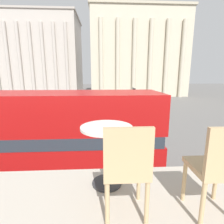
{
  "coord_description": "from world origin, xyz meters",
  "views": [
    {
      "loc": [
        0.76,
        -2.27,
        4.85
      ],
      "look_at": [
        1.77,
        15.7,
        1.07
      ],
      "focal_mm": 28.0,
      "sensor_mm": 36.0,
      "label": 1
    }
  ],
  "objects_px": {
    "traffic_light_mid": "(133,98)",
    "double_decker_bus": "(29,137)",
    "cafe_dining_table": "(107,142)",
    "cafe_chair_0": "(126,167)",
    "traffic_light_near": "(49,109)",
    "pedestrian_grey": "(148,95)",
    "cafe_chair_1": "(218,166)",
    "car_silver": "(88,99)",
    "plaza_building_right": "(137,54)",
    "pedestrian_white": "(65,104)",
    "plaza_building_left": "(41,55)",
    "pedestrian_black": "(52,103)"
  },
  "relations": [
    {
      "from": "traffic_light_mid",
      "to": "double_decker_bus",
      "type": "bearing_deg",
      "value": -117.44
    },
    {
      "from": "cafe_dining_table",
      "to": "cafe_chair_0",
      "type": "distance_m",
      "value": 0.55
    },
    {
      "from": "traffic_light_near",
      "to": "traffic_light_mid",
      "type": "bearing_deg",
      "value": 46.85
    },
    {
      "from": "pedestrian_grey",
      "to": "cafe_chair_1",
      "type": "bearing_deg",
      "value": -62.43
    },
    {
      "from": "cafe_chair_0",
      "to": "car_silver",
      "type": "relative_size",
      "value": 0.22
    },
    {
      "from": "traffic_light_near",
      "to": "pedestrian_grey",
      "type": "relative_size",
      "value": 2.36
    },
    {
      "from": "double_decker_bus",
      "to": "traffic_light_mid",
      "type": "height_order",
      "value": "double_decker_bus"
    },
    {
      "from": "cafe_chair_1",
      "to": "plaza_building_right",
      "type": "distance_m",
      "value": 44.33
    },
    {
      "from": "plaza_building_right",
      "to": "traffic_light_mid",
      "type": "height_order",
      "value": "plaza_building_right"
    },
    {
      "from": "cafe_dining_table",
      "to": "pedestrian_grey",
      "type": "distance_m",
      "value": 34.97
    },
    {
      "from": "pedestrian_white",
      "to": "pedestrian_grey",
      "type": "xyz_separation_m",
      "value": [
        14.61,
        11.25,
        -0.05
      ]
    },
    {
      "from": "cafe_chair_1",
      "to": "traffic_light_near",
      "type": "distance_m",
      "value": 11.82
    },
    {
      "from": "cafe_dining_table",
      "to": "car_silver",
      "type": "distance_m",
      "value": 29.51
    },
    {
      "from": "double_decker_bus",
      "to": "car_silver",
      "type": "relative_size",
      "value": 2.57
    },
    {
      "from": "cafe_chair_0",
      "to": "car_silver",
      "type": "xyz_separation_m",
      "value": [
        -2.82,
        29.72,
        -3.37
      ]
    },
    {
      "from": "plaza_building_left",
      "to": "pedestrian_white",
      "type": "distance_m",
      "value": 37.09
    },
    {
      "from": "pedestrian_black",
      "to": "traffic_light_mid",
      "type": "bearing_deg",
      "value": 165.53
    },
    {
      "from": "double_decker_bus",
      "to": "cafe_chair_1",
      "type": "bearing_deg",
      "value": -58.21
    },
    {
      "from": "cafe_dining_table",
      "to": "cafe_chair_1",
      "type": "distance_m",
      "value": 1.12
    },
    {
      "from": "pedestrian_black",
      "to": "double_decker_bus",
      "type": "bearing_deg",
      "value": 114.03
    },
    {
      "from": "plaza_building_left",
      "to": "plaza_building_right",
      "type": "height_order",
      "value": "plaza_building_left"
    },
    {
      "from": "plaza_building_left",
      "to": "pedestrian_white",
      "type": "height_order",
      "value": "plaza_building_left"
    },
    {
      "from": "pedestrian_black",
      "to": "cafe_chair_0",
      "type": "bearing_deg",
      "value": 118.49
    },
    {
      "from": "plaza_building_left",
      "to": "cafe_chair_0",
      "type": "bearing_deg",
      "value": -71.44
    },
    {
      "from": "double_decker_bus",
      "to": "plaza_building_left",
      "type": "relative_size",
      "value": 0.46
    },
    {
      "from": "cafe_chair_1",
      "to": "cafe_chair_0",
      "type": "bearing_deg",
      "value": 170.14
    },
    {
      "from": "traffic_light_near",
      "to": "pedestrian_black",
      "type": "height_order",
      "value": "traffic_light_near"
    },
    {
      "from": "cafe_chair_1",
      "to": "pedestrian_grey",
      "type": "bearing_deg",
      "value": 68.93
    },
    {
      "from": "traffic_light_near",
      "to": "traffic_light_mid",
      "type": "height_order",
      "value": "traffic_light_near"
    },
    {
      "from": "traffic_light_mid",
      "to": "pedestrian_white",
      "type": "relative_size",
      "value": 2.02
    },
    {
      "from": "traffic_light_near",
      "to": "pedestrian_grey",
      "type": "height_order",
      "value": "traffic_light_near"
    },
    {
      "from": "cafe_chair_0",
      "to": "traffic_light_mid",
      "type": "distance_m",
      "value": 18.86
    },
    {
      "from": "car_silver",
      "to": "pedestrian_white",
      "type": "bearing_deg",
      "value": -157.25
    },
    {
      "from": "cafe_chair_1",
      "to": "plaza_building_right",
      "type": "relative_size",
      "value": 0.04
    },
    {
      "from": "cafe_dining_table",
      "to": "traffic_light_mid",
      "type": "xyz_separation_m",
      "value": [
        3.55,
        17.94,
        -1.79
      ]
    },
    {
      "from": "cafe_chair_0",
      "to": "traffic_light_near",
      "type": "xyz_separation_m",
      "value": [
        -3.9,
        10.69,
        -1.53
      ]
    },
    {
      "from": "cafe_dining_table",
      "to": "traffic_light_mid",
      "type": "distance_m",
      "value": 18.38
    },
    {
      "from": "traffic_light_mid",
      "to": "pedestrian_grey",
      "type": "distance_m",
      "value": 16.72
    },
    {
      "from": "cafe_dining_table",
      "to": "pedestrian_black",
      "type": "height_order",
      "value": "cafe_dining_table"
    },
    {
      "from": "plaza_building_left",
      "to": "pedestrian_white",
      "type": "xyz_separation_m",
      "value": [
        13.42,
        -33.11,
        -9.98
      ]
    },
    {
      "from": "plaza_building_left",
      "to": "plaza_building_right",
      "type": "distance_m",
      "value": 30.18
    },
    {
      "from": "cafe_chair_0",
      "to": "pedestrian_black",
      "type": "relative_size",
      "value": 0.53
    },
    {
      "from": "pedestrian_black",
      "to": "pedestrian_grey",
      "type": "height_order",
      "value": "pedestrian_black"
    },
    {
      "from": "double_decker_bus",
      "to": "pedestrian_black",
      "type": "distance_m",
      "value": 18.48
    },
    {
      "from": "plaza_building_right",
      "to": "pedestrian_white",
      "type": "relative_size",
      "value": 13.27
    },
    {
      "from": "car_silver",
      "to": "pedestrian_black",
      "type": "distance_m",
      "value": 7.58
    },
    {
      "from": "cafe_dining_table",
      "to": "plaza_building_right",
      "type": "height_order",
      "value": "plaza_building_right"
    },
    {
      "from": "pedestrian_white",
      "to": "cafe_chair_1",
      "type": "bearing_deg",
      "value": -54.69
    },
    {
      "from": "double_decker_bus",
      "to": "pedestrian_grey",
      "type": "height_order",
      "value": "double_decker_bus"
    },
    {
      "from": "pedestrian_black",
      "to": "pedestrian_grey",
      "type": "bearing_deg",
      "value": -136.6
    }
  ]
}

